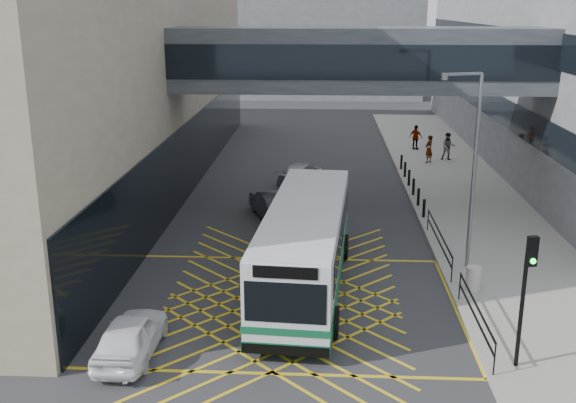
% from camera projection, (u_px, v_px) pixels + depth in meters
% --- Properties ---
extents(ground, '(120.00, 120.00, 0.00)m').
position_uv_depth(ground, '(282.00, 306.00, 23.32)').
color(ground, '#333335').
extents(building_far, '(28.00, 16.00, 18.00)m').
position_uv_depth(building_far, '(296.00, 14.00, 78.42)').
color(building_far, slate).
rests_on(building_far, ground).
extents(skybridge, '(20.00, 4.10, 3.00)m').
position_uv_depth(skybridge, '(359.00, 59.00, 32.57)').
color(skybridge, '#3D4348').
rests_on(skybridge, ground).
extents(pavement, '(6.00, 54.00, 0.16)m').
position_uv_depth(pavement, '(461.00, 192.00, 37.22)').
color(pavement, gray).
rests_on(pavement, ground).
extents(box_junction, '(12.00, 9.00, 0.01)m').
position_uv_depth(box_junction, '(282.00, 306.00, 23.32)').
color(box_junction, gold).
rests_on(box_junction, ground).
extents(bus, '(3.45, 11.45, 3.16)m').
position_uv_depth(bus, '(306.00, 244.00, 24.39)').
color(bus, silver).
rests_on(bus, ground).
extents(car_white, '(1.76, 4.15, 1.31)m').
position_uv_depth(car_white, '(131.00, 335.00, 19.85)').
color(car_white, white).
rests_on(car_white, ground).
extents(car_dark, '(3.21, 4.88, 1.42)m').
position_uv_depth(car_dark, '(274.00, 204.00, 32.71)').
color(car_dark, black).
rests_on(car_dark, ground).
extents(car_silver, '(3.00, 4.73, 1.37)m').
position_uv_depth(car_silver, '(301.00, 173.00, 38.96)').
color(car_silver, '#969A9E').
rests_on(car_silver, ground).
extents(traffic_light, '(0.31, 0.47, 3.95)m').
position_uv_depth(traffic_light, '(527.00, 283.00, 18.34)').
color(traffic_light, black).
rests_on(traffic_light, pavement).
extents(street_lamp, '(1.68, 0.74, 7.53)m').
position_uv_depth(street_lamp, '(471.00, 160.00, 25.13)').
color(street_lamp, slate).
rests_on(street_lamp, pavement).
extents(litter_bin, '(0.52, 0.52, 0.90)m').
position_uv_depth(litter_bin, '(473.00, 279.00, 24.06)').
color(litter_bin, '#ADA89E').
rests_on(litter_bin, pavement).
extents(kerb_railings, '(0.05, 12.54, 1.00)m').
position_uv_depth(kerb_railings, '(453.00, 266.00, 24.47)').
color(kerb_railings, black).
rests_on(kerb_railings, pavement).
extents(bollards, '(0.14, 10.14, 0.90)m').
position_uv_depth(bollards, '(411.00, 182.00, 37.22)').
color(bollards, black).
rests_on(bollards, pavement).
extents(pedestrian_a, '(0.86, 0.86, 1.78)m').
position_uv_depth(pedestrian_a, '(429.00, 149.00, 43.61)').
color(pedestrian_a, gray).
rests_on(pedestrian_a, pavement).
extents(pedestrian_b, '(0.92, 0.58, 1.81)m').
position_uv_depth(pedestrian_b, '(448.00, 147.00, 44.31)').
color(pedestrian_b, gray).
rests_on(pedestrian_b, pavement).
extents(pedestrian_c, '(1.11, 1.00, 1.72)m').
position_uv_depth(pedestrian_c, '(416.00, 137.00, 47.64)').
color(pedestrian_c, gray).
rests_on(pedestrian_c, pavement).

